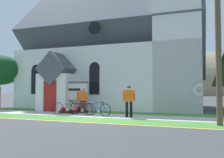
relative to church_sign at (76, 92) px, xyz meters
name	(u,v)px	position (x,y,z in m)	size (l,w,h in m)	color
ground	(116,112)	(2.53, 0.90, -1.32)	(140.00, 140.00, 0.00)	#3D3D3F
sidewalk_slab	(76,114)	(0.80, -1.50, -1.32)	(32.00, 2.07, 0.01)	#B7B5AD
grass_verge	(58,118)	(0.80, -3.40, -1.32)	(32.00, 1.72, 0.01)	#427F33
church_lawn	(89,112)	(0.80, 0.36, -1.32)	(24.00, 1.65, 0.01)	#427F33
curb_paint_stripe	(47,120)	(0.80, -4.41, -1.32)	(28.00, 0.16, 0.01)	yellow
church_building	(119,54)	(1.35, 4.97, 3.20)	(14.85, 10.01, 13.06)	white
church_sign	(76,92)	(0.00, 0.00, 0.00)	(1.74, 0.21, 2.03)	#474C56
flower_bed	(74,111)	(0.00, -0.33, -1.22)	(1.92, 1.92, 0.34)	#382319
bicycle_blue	(66,108)	(0.17, -1.56, -0.95)	(1.68, 0.50, 0.82)	black
bicycle_silver	(98,109)	(2.34, -1.72, -0.95)	(1.73, 0.43, 0.82)	black
bicycle_black	(81,108)	(1.22, -1.58, -0.95)	(1.71, 0.41, 0.83)	black
cyclist_in_red_jersey	(82,98)	(0.68, -0.47, -0.40)	(0.56, 0.47, 1.60)	#2D2D33
cyclist_in_green_jersey	(129,99)	(4.20, -1.83, -0.32)	(0.66, 0.35, 1.70)	black
utility_pole	(215,10)	(8.46, -3.35, 3.55)	(3.12, 0.28, 8.81)	brown
distant_hill	(146,94)	(-8.96, 64.50, -1.32)	(100.25, 42.98, 27.87)	#847A5B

